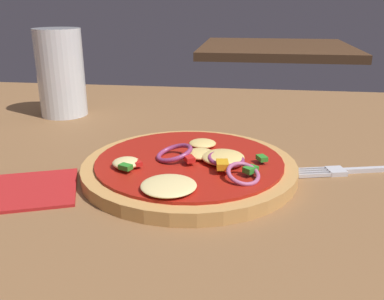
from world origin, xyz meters
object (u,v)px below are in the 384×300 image
at_px(pizza, 190,167).
at_px(napkin, 8,192).
at_px(beer_glass, 61,75).
at_px(fork, 363,170).

height_order(pizza, napkin, pizza).
xyz_separation_m(pizza, napkin, (-0.17, -0.07, -0.01)).
relative_size(beer_glass, napkin, 0.90).
distance_m(fork, napkin, 0.37).
height_order(fork, napkin, fork).
height_order(pizza, fork, pizza).
xyz_separation_m(fork, beer_glass, (-0.42, 0.18, 0.06)).
height_order(beer_glass, napkin, beer_glass).
relative_size(pizza, fork, 1.39).
bearing_deg(beer_glass, fork, -23.59).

